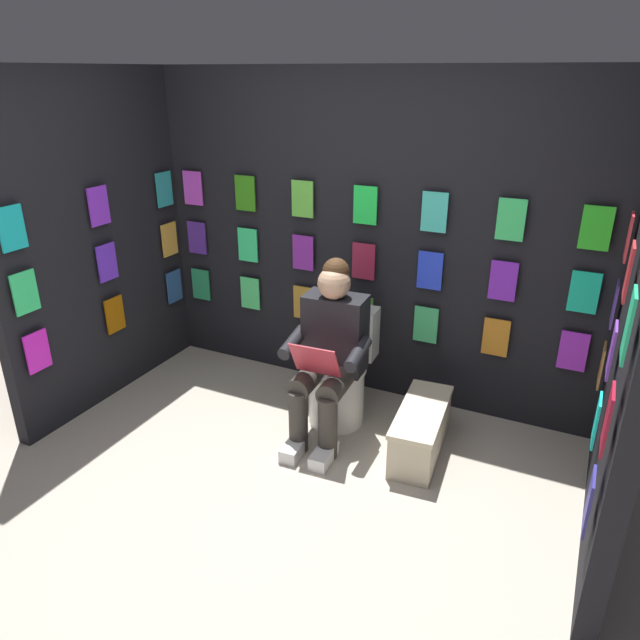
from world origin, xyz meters
The scene contains 7 objects.
ground_plane centered at (0.00, 0.00, 0.00)m, with size 30.00×30.00×0.00m, color #B2A899.
display_wall_back centered at (0.00, -1.74, 1.15)m, with size 3.40×0.14×2.30m.
display_wall_left centered at (-1.70, -0.85, 1.15)m, with size 0.14×1.69×2.30m.
display_wall_right centered at (1.70, -0.85, 1.15)m, with size 0.14×1.69×2.30m.
toilet centered at (-0.02, -1.24, 0.33)m, with size 0.41×0.56×0.77m.
person_reading centered at (-0.03, -1.01, 0.60)m, with size 0.54×0.70×1.19m.
comic_longbox_near centered at (-0.66, -1.05, 0.16)m, with size 0.33×0.74×0.32m.
Camera 1 is at (-1.46, 2.05, 2.26)m, focal length 32.95 mm.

